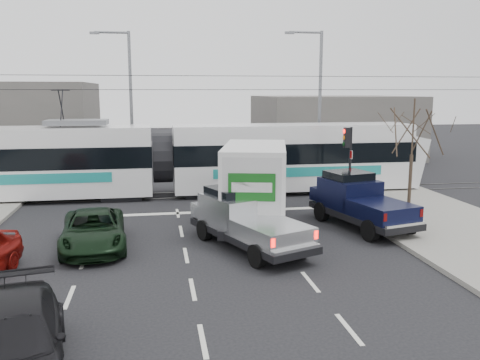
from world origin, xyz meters
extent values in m
plane|color=black|center=(0.00, 0.00, 0.00)|extent=(120.00, 120.00, 0.00)
cube|color=gray|center=(9.00, 0.00, 0.07)|extent=(6.00, 60.00, 0.15)
cube|color=#33302D|center=(0.00, 10.00, 0.01)|extent=(60.00, 1.60, 0.03)
cube|color=#66605C|center=(12.00, 24.00, 2.50)|extent=(12.00, 10.00, 5.00)
cylinder|color=#47382B|center=(7.60, 2.50, 1.52)|extent=(0.14, 0.14, 2.75)
cylinder|color=#47382B|center=(7.60, 2.50, 4.03)|extent=(0.07, 0.07, 2.25)
cylinder|color=black|center=(6.60, 6.50, 1.95)|extent=(0.12, 0.12, 3.60)
cube|color=black|center=(6.40, 6.50, 3.25)|extent=(0.28, 0.28, 0.95)
cylinder|color=#FF0C07|center=(6.25, 6.50, 3.55)|extent=(0.06, 0.20, 0.20)
cylinder|color=orange|center=(6.25, 6.50, 3.25)|extent=(0.06, 0.20, 0.20)
cylinder|color=#05330C|center=(6.25, 6.50, 2.95)|extent=(0.06, 0.20, 0.20)
cube|color=white|center=(6.58, 6.35, 2.45)|extent=(0.02, 0.30, 0.40)
cylinder|color=slate|center=(7.50, 14.00, 4.50)|extent=(0.20, 0.20, 9.00)
cylinder|color=slate|center=(6.50, 14.00, 8.90)|extent=(2.00, 0.14, 0.14)
cube|color=slate|center=(5.50, 14.00, 8.85)|extent=(0.55, 0.25, 0.14)
cylinder|color=slate|center=(-4.00, 16.00, 4.50)|extent=(0.20, 0.20, 9.00)
cylinder|color=slate|center=(-5.00, 16.00, 8.90)|extent=(2.00, 0.14, 0.14)
cube|color=slate|center=(-6.00, 16.00, 8.85)|extent=(0.55, 0.25, 0.14)
cylinder|color=black|center=(0.00, 10.00, 5.50)|extent=(60.00, 0.03, 0.03)
cylinder|color=black|center=(0.00, 10.00, 6.20)|extent=(60.00, 0.03, 0.03)
cube|color=white|center=(-9.21, 9.98, 1.02)|extent=(12.81, 2.72, 1.55)
cube|color=black|center=(-9.21, 9.98, 2.22)|extent=(12.87, 2.75, 1.06)
cube|color=white|center=(-9.21, 9.98, 3.18)|extent=(12.81, 2.62, 0.99)
cube|color=teal|center=(-9.21, 8.62, 1.31)|extent=(8.96, 0.05, 0.49)
cube|color=white|center=(4.70, 9.94, 1.02)|extent=(12.81, 2.72, 1.55)
cube|color=black|center=(4.70, 9.94, 2.22)|extent=(12.87, 2.75, 1.06)
cube|color=white|center=(4.70, 9.94, 3.18)|extent=(12.81, 2.62, 0.99)
cube|color=teal|center=(4.70, 8.58, 1.31)|extent=(8.96, 0.05, 0.49)
cylinder|color=black|center=(-2.25, 9.96, 2.01)|extent=(1.00, 2.58, 2.58)
cube|color=slate|center=(-6.43, 9.97, 3.90)|extent=(2.99, 1.62, 0.25)
cube|color=black|center=(-4.34, 9.96, 0.18)|extent=(1.99, 2.29, 0.36)
cube|color=black|center=(-0.17, 9.95, 0.18)|extent=(1.99, 2.29, 0.36)
cube|color=black|center=(8.18, 9.92, 0.18)|extent=(1.99, 2.29, 0.36)
cube|color=black|center=(0.56, 0.39, 0.52)|extent=(3.84, 5.79, 0.24)
cube|color=silver|center=(0.18, 1.30, 1.18)|extent=(2.59, 2.83, 1.09)
cube|color=black|center=(0.15, 1.39, 1.75)|extent=(2.11, 2.13, 0.52)
cube|color=silver|center=(-0.32, 2.52, 0.96)|extent=(2.04, 1.60, 0.52)
cube|color=silver|center=(1.02, -0.73, 0.90)|extent=(2.65, 2.99, 0.61)
cube|color=silver|center=(1.56, -2.05, 0.64)|extent=(1.67, 0.82, 0.17)
cube|color=#FF0C07|center=(0.75, -2.26, 0.99)|extent=(0.15, 0.12, 0.26)
cube|color=#FF0C07|center=(2.29, -1.63, 0.99)|extent=(0.15, 0.12, 0.26)
cylinder|color=black|center=(-0.91, 1.68, 0.38)|extent=(0.53, 0.80, 0.76)
cylinder|color=black|center=(0.69, 2.34, 0.38)|extent=(0.53, 0.80, 0.76)
cylinder|color=black|center=(0.42, -1.57, 0.38)|extent=(0.53, 0.80, 0.76)
cylinder|color=black|center=(2.03, -0.90, 0.38)|extent=(0.53, 0.80, 0.76)
cube|color=black|center=(1.32, 3.26, 0.53)|extent=(3.87, 7.13, 0.34)
cube|color=white|center=(1.94, 5.76, 1.35)|extent=(2.53, 2.10, 1.55)
cube|color=black|center=(1.97, 5.90, 1.94)|extent=(2.11, 1.51, 0.58)
cube|color=silver|center=(1.16, 2.61, 1.96)|extent=(3.35, 5.03, 2.85)
cube|color=silver|center=(0.62, 0.39, 1.96)|extent=(2.00, 0.53, 2.51)
cube|color=#125216|center=(0.61, 0.34, 2.19)|extent=(1.58, 0.41, 0.97)
cube|color=black|center=(0.57, 0.17, 0.44)|extent=(2.09, 0.73, 0.17)
cylinder|color=black|center=(0.85, 5.61, 0.44)|extent=(0.49, 0.91, 0.87)
cylinder|color=black|center=(2.83, 5.13, 0.44)|extent=(0.49, 0.91, 0.87)
cylinder|color=black|center=(-0.12, 1.66, 0.48)|extent=(0.51, 1.01, 0.97)
cylinder|color=black|center=(1.87, 1.18, 0.48)|extent=(0.51, 1.01, 0.97)
cube|color=black|center=(5.50, 2.28, 0.56)|extent=(3.06, 5.37, 0.25)
cube|color=black|center=(5.28, 3.16, 1.27)|extent=(2.30, 2.52, 1.17)
cube|color=black|center=(5.25, 3.26, 1.88)|extent=(1.92, 1.87, 0.56)
cube|color=black|center=(4.98, 4.34, 1.03)|extent=(1.95, 1.32, 0.56)
cube|color=black|center=(5.77, 1.20, 0.96)|extent=(2.34, 2.66, 0.66)
cube|color=silver|center=(6.10, -0.08, 0.69)|extent=(1.72, 0.60, 0.18)
cube|color=#590505|center=(5.27, -0.19, 1.06)|extent=(0.16, 0.11, 0.28)
cube|color=#590505|center=(6.87, 0.22, 1.06)|extent=(0.16, 0.11, 0.28)
cylinder|color=black|center=(4.27, 3.64, 0.41)|extent=(0.47, 0.86, 0.81)
cylinder|color=black|center=(5.94, 4.06, 0.41)|extent=(0.47, 0.86, 0.81)
cylinder|color=black|center=(5.06, 0.49, 0.41)|extent=(0.47, 0.86, 0.81)
cylinder|color=black|center=(6.73, 0.92, 0.41)|extent=(0.47, 0.86, 0.81)
imported|color=black|center=(-4.83, 1.35, 0.65)|extent=(2.54, 4.82, 1.29)
imported|color=black|center=(-5.43, -6.96, 0.72)|extent=(2.92, 5.28, 1.45)
camera|label=1|loc=(-2.62, -16.41, 5.46)|focal=38.00mm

